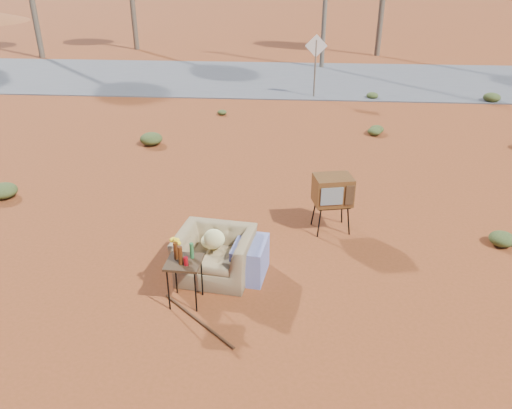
{
  "coord_description": "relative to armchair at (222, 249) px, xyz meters",
  "views": [
    {
      "loc": [
        0.8,
        -6.04,
        4.5
      ],
      "look_at": [
        0.22,
        1.45,
        0.8
      ],
      "focal_mm": 35.0,
      "sensor_mm": 36.0,
      "label": 1
    }
  ],
  "objects": [
    {
      "name": "ground",
      "position": [
        0.24,
        -0.51,
        -0.47
      ],
      "size": [
        140.0,
        140.0,
        0.0
      ],
      "primitive_type": "plane",
      "color": "brown",
      "rests_on": "ground"
    },
    {
      "name": "highway",
      "position": [
        0.24,
        14.49,
        -0.45
      ],
      "size": [
        140.0,
        7.0,
        0.04
      ],
      "primitive_type": "cube",
      "color": "#565659",
      "rests_on": "ground"
    },
    {
      "name": "armchair",
      "position": [
        0.0,
        0.0,
        0.0
      ],
      "size": [
        1.44,
        0.89,
        1.0
      ],
      "rotation": [
        0.0,
        0.0,
        -0.13
      ],
      "color": "olive",
      "rests_on": "ground"
    },
    {
      "name": "tv_unit",
      "position": [
        1.78,
        1.61,
        0.32
      ],
      "size": [
        0.76,
        0.65,
        1.06
      ],
      "rotation": [
        0.0,
        0.0,
        0.21
      ],
      "color": "black",
      "rests_on": "ground"
    },
    {
      "name": "side_table",
      "position": [
        -0.46,
        -0.71,
        0.26
      ],
      "size": [
        0.51,
        0.51,
        0.99
      ],
      "rotation": [
        0.0,
        0.0,
        -0.05
      ],
      "color": "#3A2615",
      "rests_on": "ground"
    },
    {
      "name": "rusty_bar",
      "position": [
        -0.18,
        -1.16,
        -0.45
      ],
      "size": [
        1.16,
        1.07,
        0.04
      ],
      "primitive_type": "cylinder",
      "rotation": [
        0.0,
        1.57,
        -0.74
      ],
      "color": "#4C2814",
      "rests_on": "ground"
    },
    {
      "name": "road_sign",
      "position": [
        1.74,
        11.49,
        1.03
      ],
      "size": [
        0.78,
        0.06,
        2.19
      ],
      "color": "brown",
      "rests_on": "ground"
    },
    {
      "name": "scrub_patch",
      "position": [
        -0.58,
        3.89,
        -0.33
      ],
      "size": [
        17.49,
        8.07,
        0.33
      ],
      "color": "#435224",
      "rests_on": "ground"
    }
  ]
}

